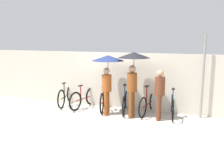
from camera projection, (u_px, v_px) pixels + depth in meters
ground_plane at (101, 122)px, 7.66m from camera, size 30.00×30.00×0.00m
back_wall at (118, 81)px, 9.04m from camera, size 11.98×0.12×2.02m
parked_bicycle_0 at (66, 95)px, 9.51m from camera, size 0.48×1.67×0.97m
parked_bicycle_1 at (84, 98)px, 9.16m from camera, size 0.50×1.63×1.00m
parked_bicycle_2 at (104, 99)px, 8.92m from camera, size 0.58×1.76×0.98m
parked_bicycle_3 at (125, 102)px, 8.63m from camera, size 0.50×1.61×1.10m
parked_bicycle_4 at (148, 103)px, 8.42m from camera, size 0.44×1.68×1.08m
parked_bicycle_5 at (172, 105)px, 8.14m from camera, size 0.46×1.71×1.09m
pedestrian_leading at (107, 67)px, 8.19m from camera, size 1.07×1.07×1.97m
pedestrian_center at (133, 66)px, 7.86m from camera, size 1.03×1.03×2.10m
pedestrian_trailing at (160, 91)px, 7.68m from camera, size 0.32×0.32×1.59m
awning_pole at (203, 78)px, 7.76m from camera, size 0.07×0.07×2.64m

